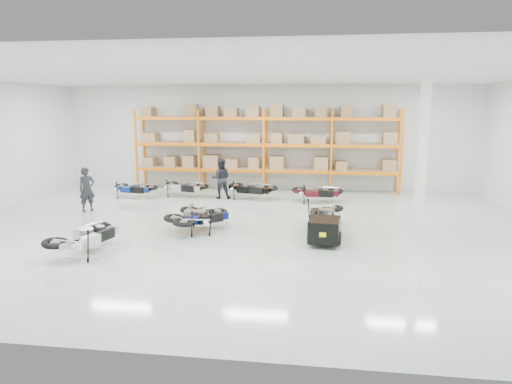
# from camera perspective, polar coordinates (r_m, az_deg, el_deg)

# --- Properties ---
(room) EXTENTS (18.00, 18.00, 18.00)m
(room) POSITION_cam_1_polar(r_m,az_deg,el_deg) (13.23, -2.13, 4.70)
(room) COLOR #ADC1AE
(room) RESTS_ON ground
(pallet_rack) EXTENTS (11.28, 0.98, 3.62)m
(pallet_rack) POSITION_cam_1_polar(r_m,az_deg,el_deg) (19.59, 1.13, 6.70)
(pallet_rack) COLOR orange
(pallet_rack) RESTS_ON ground
(structural_column) EXTENTS (0.25, 0.25, 4.50)m
(structural_column) POSITION_cam_1_polar(r_m,az_deg,el_deg) (13.84, 20.04, 4.33)
(structural_column) COLOR white
(structural_column) RESTS_ON ground
(moto_blue_centre) EXTENTS (1.88, 1.79, 1.13)m
(moto_blue_centre) POSITION_cam_1_polar(r_m,az_deg,el_deg) (13.49, -7.06, -2.66)
(moto_blue_centre) COLOR #081055
(moto_blue_centre) RESTS_ON ground
(moto_silver_left) EXTENTS (1.34, 2.01, 1.20)m
(moto_silver_left) POSITION_cam_1_polar(r_m,az_deg,el_deg) (12.10, -20.49, -4.69)
(moto_silver_left) COLOR #A9AAB0
(moto_silver_left) RESTS_ON ground
(moto_black_far_left) EXTENTS (1.18, 1.95, 1.18)m
(moto_black_far_left) POSITION_cam_1_polar(r_m,az_deg,el_deg) (13.46, -7.70, -2.59)
(moto_black_far_left) COLOR black
(moto_black_far_left) RESTS_ON ground
(moto_touring_right) EXTENTS (1.09, 1.93, 1.20)m
(moto_touring_right) POSITION_cam_1_polar(r_m,az_deg,el_deg) (13.73, 8.50, -2.31)
(moto_touring_right) COLOR black
(moto_touring_right) RESTS_ON ground
(trailer) EXTENTS (0.88, 1.69, 0.70)m
(trailer) POSITION_cam_1_polar(r_m,az_deg,el_deg) (12.22, 8.55, -4.71)
(trailer) COLOR black
(trailer) RESTS_ON ground
(moto_back_a) EXTENTS (1.75, 1.08, 1.06)m
(moto_back_a) POSITION_cam_1_polar(r_m,az_deg,el_deg) (18.86, -15.09, 0.79)
(moto_back_a) COLOR navy
(moto_back_a) RESTS_ON ground
(moto_back_b) EXTENTS (1.87, 1.26, 1.11)m
(moto_back_b) POSITION_cam_1_polar(r_m,az_deg,el_deg) (18.66, -9.03, 1.00)
(moto_back_b) COLOR #ABB0B5
(moto_back_b) RESTS_ON ground
(moto_back_c) EXTENTS (1.96, 1.33, 1.16)m
(moto_back_c) POSITION_cam_1_polar(r_m,az_deg,el_deg) (17.97, -0.69, 0.83)
(moto_back_c) COLOR black
(moto_back_c) RESTS_ON ground
(moto_back_d) EXTENTS (1.71, 0.89, 1.09)m
(moto_back_d) POSITION_cam_1_polar(r_m,az_deg,el_deg) (17.51, 7.67, 0.37)
(moto_back_d) COLOR #460E14
(moto_back_d) RESTS_ON ground
(person_left) EXTENTS (0.65, 0.66, 1.54)m
(person_left) POSITION_cam_1_polar(r_m,az_deg,el_deg) (16.94, -20.38, 0.31)
(person_left) COLOR black
(person_left) RESTS_ON ground
(person_back) EXTENTS (0.87, 0.73, 1.60)m
(person_back) POSITION_cam_1_polar(r_m,az_deg,el_deg) (18.11, -4.41, 1.69)
(person_back) COLOR black
(person_back) RESTS_ON ground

